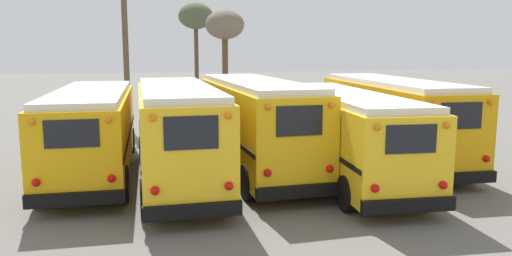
# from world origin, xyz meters

# --- Properties ---
(ground_plane) EXTENTS (160.00, 160.00, 0.00)m
(ground_plane) POSITION_xyz_m (0.00, 0.00, 0.00)
(ground_plane) COLOR #66635E
(school_bus_0) EXTENTS (2.64, 9.88, 3.04)m
(school_bus_0) POSITION_xyz_m (-5.71, 0.96, 1.67)
(school_bus_0) COLOR #EAAA0F
(school_bus_0) RESTS_ON ground
(school_bus_1) EXTENTS (2.66, 9.43, 3.28)m
(school_bus_1) POSITION_xyz_m (-2.85, -0.89, 1.79)
(school_bus_1) COLOR yellow
(school_bus_1) RESTS_ON ground
(school_bus_2) EXTENTS (2.97, 9.62, 3.35)m
(school_bus_2) POSITION_xyz_m (0.00, 0.23, 1.82)
(school_bus_2) COLOR yellow
(school_bus_2) RESTS_ON ground
(school_bus_3) EXTENTS (2.95, 10.21, 2.98)m
(school_bus_3) POSITION_xyz_m (2.85, -1.18, 1.63)
(school_bus_3) COLOR yellow
(school_bus_3) RESTS_ON ground
(school_bus_4) EXTENTS (2.89, 9.94, 3.26)m
(school_bus_4) POSITION_xyz_m (5.71, 0.93, 1.76)
(school_bus_4) COLOR #E5A00C
(school_bus_4) RESTS_ON ground
(utility_pole) EXTENTS (1.80, 0.31, 8.56)m
(utility_pole) POSITION_xyz_m (-4.90, 11.03, 4.42)
(utility_pole) COLOR brown
(utility_pole) RESTS_ON ground
(bare_tree_0) EXTENTS (2.49, 2.49, 6.92)m
(bare_tree_0) POSITION_xyz_m (1.14, 14.94, 5.78)
(bare_tree_0) COLOR brown
(bare_tree_0) RESTS_ON ground
(bare_tree_1) EXTENTS (2.44, 2.44, 7.66)m
(bare_tree_1) POSITION_xyz_m (-0.35, 18.75, 6.57)
(bare_tree_1) COLOR brown
(bare_tree_1) RESTS_ON ground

